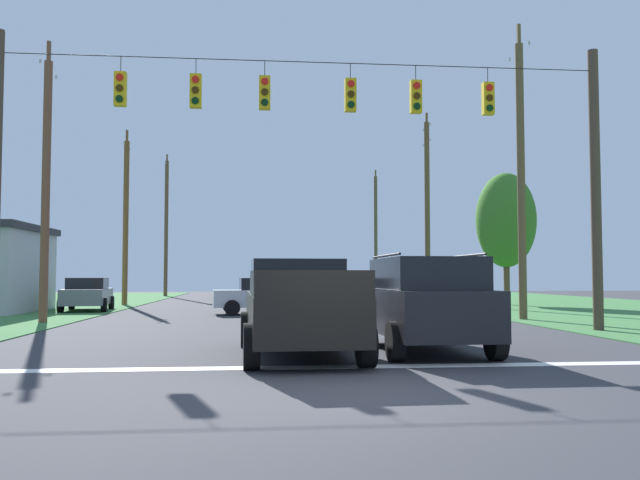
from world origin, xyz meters
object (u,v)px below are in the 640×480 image
overhead_signal_span (308,163)px  distant_car_oncoming (265,295)px  utility_pole_far_left (46,186)px  tree_roadside_right (506,220)px  distant_car_crossing_white (268,292)px  utility_pole_mid_right (521,175)px  utility_pole_distant_right (126,220)px  suv_black (424,302)px  utility_pole_far_right (427,208)px  distant_car_far_parked (87,294)px  utility_pole_distant_left (166,226)px  utility_pole_near_left (376,234)px  pickup_truck (299,308)px

overhead_signal_span → distant_car_oncoming: size_ratio=3.90×
utility_pole_far_left → tree_roadside_right: utility_pole_far_left is taller
distant_car_crossing_white → utility_pole_mid_right: bearing=-50.8°
utility_pole_mid_right → utility_pole_distant_right: 21.79m
utility_pole_mid_right → utility_pole_far_left: utility_pole_mid_right is taller
tree_roadside_right → utility_pole_far_left: bearing=-150.5°
suv_black → utility_pole_far_right: utility_pole_far_right is taller
distant_car_far_parked → utility_pole_distant_left: 22.51m
utility_pole_near_left → tree_roadside_right: size_ratio=1.41×
utility_pole_far_right → utility_pole_far_left: size_ratio=1.13×
pickup_truck → tree_roadside_right: (12.80, 21.82, 3.69)m
distant_car_oncoming → utility_pole_distant_right: 12.53m
distant_car_far_parked → utility_pole_distant_right: size_ratio=0.46×
utility_pole_near_left → utility_pole_far_left: utility_pole_near_left is taller
utility_pole_distant_left → tree_roadside_right: size_ratio=1.55×
utility_pole_near_left → utility_pole_far_left: bearing=-119.6°
utility_pole_mid_right → utility_pole_near_left: 29.67m
distant_car_far_parked → tree_roadside_right: bearing=10.7°
utility_pole_near_left → tree_roadside_right: 18.36m
suv_black → distant_car_far_parked: size_ratio=1.08×
distant_car_crossing_white → distant_car_far_parked: 8.93m
utility_pole_far_right → utility_pole_distant_left: bearing=136.3°
pickup_truck → distant_car_far_parked: size_ratio=1.23×
utility_pole_near_left → utility_pole_distant_left: 16.74m
utility_pole_mid_right → utility_pole_near_left: size_ratio=1.08×
pickup_truck → utility_pole_near_left: utility_pole_near_left is taller
distant_car_oncoming → utility_pole_distant_left: utility_pole_distant_left is taller
utility_pole_near_left → utility_pole_far_left: (-16.87, -29.73, -0.31)m
overhead_signal_span → utility_pole_mid_right: 9.63m
pickup_truck → distant_car_oncoming: 14.65m
suv_black → distant_car_far_parked: suv_black is taller
distant_car_crossing_white → utility_pole_far_left: size_ratio=0.45×
overhead_signal_span → utility_pole_mid_right: size_ratio=1.57×
suv_black → utility_pole_near_left: size_ratio=0.47×
distant_car_crossing_white → utility_pole_far_right: (9.16, 2.52, 4.70)m
distant_car_oncoming → utility_pole_distant_left: (-7.45, 25.18, 4.71)m
distant_car_far_parked → utility_pole_far_right: bearing=18.8°
suv_black → overhead_signal_span: bearing=114.2°
overhead_signal_span → utility_pole_far_right: size_ratio=1.57×
pickup_truck → utility_pole_near_left: 40.91m
utility_pole_far_left → tree_roadside_right: 23.96m
pickup_truck → suv_black: (2.70, 0.47, 0.09)m
pickup_truck → distant_car_far_parked: (-8.50, 17.81, -0.18)m
utility_pole_mid_right → tree_roadside_right: 12.40m
distant_car_oncoming → tree_roadside_right: tree_roadside_right is taller
distant_car_crossing_white → utility_pole_distant_right: size_ratio=0.45×
pickup_truck → distant_car_crossing_white: (-0.25, 21.23, -0.18)m
utility_pole_near_left → utility_pole_far_left: size_ratio=1.05×
suv_black → distant_car_oncoming: suv_black is taller
distant_car_oncoming → utility_pole_near_left: 27.09m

